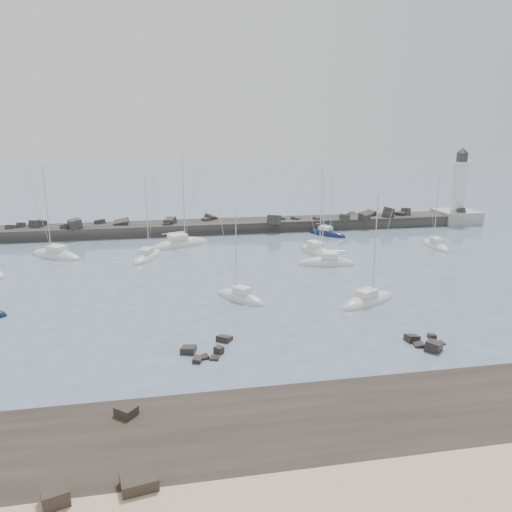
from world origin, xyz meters
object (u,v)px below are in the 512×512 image
(sailboat_6, at_px, (317,252))
(sailboat_9, at_px, (326,264))
(sailboat_7, at_px, (368,301))
(sailboat_10, at_px, (435,246))
(sailboat_13, at_px, (56,256))
(sailboat_4, at_px, (181,245))
(sailboat_8, at_px, (327,234))
(sailboat_5, at_px, (240,298))
(lighthouse, at_px, (457,206))
(sailboat_3, at_px, (147,257))

(sailboat_6, bearing_deg, sailboat_9, -95.14)
(sailboat_6, xyz_separation_m, sailboat_7, (-0.90, -20.71, -0.01))
(sailboat_6, bearing_deg, sailboat_7, -92.50)
(sailboat_10, bearing_deg, sailboat_13, 175.54)
(sailboat_4, bearing_deg, sailboat_8, 7.57)
(sailboat_5, height_order, sailboat_8, sailboat_8)
(sailboat_13, bearing_deg, sailboat_5, -44.17)
(sailboat_13, bearing_deg, sailboat_8, 9.20)
(sailboat_6, relative_size, sailboat_8, 1.17)
(sailboat_4, distance_m, sailboat_8, 24.67)
(sailboat_5, height_order, sailboat_13, sailboat_13)
(sailboat_10, height_order, sailboat_13, sailboat_13)
(sailboat_6, distance_m, sailboat_7, 20.73)
(sailboat_4, xyz_separation_m, sailboat_13, (-17.48, -3.54, -0.01))
(sailboat_5, height_order, sailboat_6, sailboat_6)
(sailboat_13, bearing_deg, sailboat_4, 11.46)
(sailboat_7, xyz_separation_m, sailboat_13, (-35.66, 25.48, 0.01))
(lighthouse, bearing_deg, sailboat_4, -169.62)
(lighthouse, height_order, sailboat_6, lighthouse)
(sailboat_7, bearing_deg, sailboat_9, 88.58)
(sailboat_3, distance_m, sailboat_10, 42.69)
(sailboat_3, bearing_deg, sailboat_9, -18.14)
(sailboat_6, bearing_deg, sailboat_10, 1.40)
(sailboat_3, xyz_separation_m, sailboat_9, (23.38, -7.66, 0.01))
(sailboat_13, bearing_deg, sailboat_6, -7.43)
(sailboat_6, bearing_deg, sailboat_5, -128.55)
(sailboat_10, bearing_deg, sailboat_9, -161.55)
(sailboat_6, xyz_separation_m, sailboat_10, (18.76, 0.46, -0.01))
(sailboat_8, xyz_separation_m, sailboat_10, (13.38, -11.11, 0.01))
(sailboat_8, distance_m, sailboat_13, 42.49)
(sailboat_3, bearing_deg, lighthouse, 15.88)
(lighthouse, relative_size, sailboat_13, 1.06)
(sailboat_4, relative_size, sailboat_7, 1.24)
(sailboat_5, relative_size, sailboat_7, 0.87)
(sailboat_7, bearing_deg, lighthouse, 48.79)
(sailboat_8, bearing_deg, sailboat_7, -101.01)
(sailboat_3, bearing_deg, sailboat_10, -1.64)
(sailboat_8, bearing_deg, sailboat_9, -108.63)
(sailboat_7, height_order, sailboat_9, sailboat_7)
(lighthouse, distance_m, sailboat_9, 41.11)
(sailboat_10, bearing_deg, sailboat_3, 178.36)
(sailboat_8, distance_m, sailboat_9, 18.51)
(sailboat_5, relative_size, sailboat_6, 0.79)
(lighthouse, distance_m, sailboat_6, 37.49)
(lighthouse, relative_size, sailboat_8, 1.29)
(sailboat_3, xyz_separation_m, sailboat_8, (29.29, 9.89, -0.00))
(sailboat_4, relative_size, sailboat_13, 1.08)
(sailboat_4, bearing_deg, sailboat_6, -23.54)
(sailboat_4, xyz_separation_m, sailboat_9, (18.55, -14.29, -0.01))
(sailboat_5, bearing_deg, sailboat_7, -14.64)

